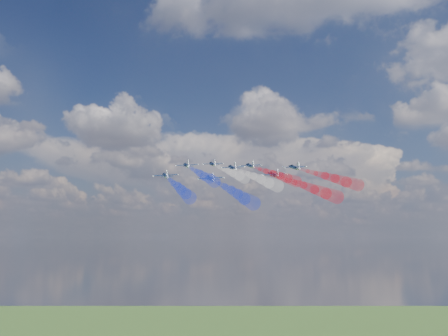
% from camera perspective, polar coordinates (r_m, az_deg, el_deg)
% --- Properties ---
extents(jet_lead, '(12.80, 13.64, 5.91)m').
position_cam_1_polar(jet_lead, '(191.80, -1.35, 0.45)').
color(jet_lead, black).
extents(trail_lead, '(23.49, 34.38, 13.01)m').
position_cam_1_polar(trail_lead, '(168.64, 0.52, -0.37)').
color(trail_lead, white).
extents(jet_inner_left, '(12.80, 13.64, 5.91)m').
position_cam_1_polar(jet_inner_left, '(175.56, -4.38, 0.30)').
color(jet_inner_left, black).
extents(trail_inner_left, '(23.49, 34.38, 13.01)m').
position_cam_1_polar(trail_inner_left, '(152.12, -2.77, -0.63)').
color(trail_inner_left, '#1A2FDF').
extents(jet_inner_right, '(12.80, 13.64, 5.91)m').
position_cam_1_polar(jet_inner_right, '(180.80, 3.04, 0.27)').
color(jet_inner_right, black).
extents(trail_inner_right, '(23.49, 34.38, 13.01)m').
position_cam_1_polar(trail_inner_right, '(158.21, 5.66, -0.63)').
color(trail_inner_right, red).
extents(jet_outer_left, '(12.80, 13.64, 5.91)m').
position_cam_1_polar(jet_outer_left, '(161.35, -6.80, -0.88)').
color(jet_outer_left, black).
extents(trail_outer_left, '(23.49, 34.38, 13.01)m').
position_cam_1_polar(trail_outer_left, '(137.80, -5.45, -2.12)').
color(trail_outer_left, '#1A2FDF').
extents(jet_center_third, '(12.80, 13.64, 5.91)m').
position_cam_1_polar(jet_center_third, '(166.73, 0.96, 0.04)').
color(jet_center_third, black).
extents(trail_center_third, '(23.49, 34.38, 13.01)m').
position_cam_1_polar(trail_center_third, '(143.89, 3.52, -1.00)').
color(trail_center_third, white).
extents(jet_outer_right, '(12.80, 13.64, 5.91)m').
position_cam_1_polar(jet_outer_right, '(172.01, 8.14, 0.07)').
color(jet_outer_right, black).
extents(trail_outer_right, '(23.49, 34.38, 13.01)m').
position_cam_1_polar(trail_outer_right, '(150.29, 11.67, -0.91)').
color(trail_outer_right, red).
extents(jet_rear_left, '(12.80, 13.64, 5.91)m').
position_cam_1_polar(jet_rear_left, '(151.75, -1.60, -1.22)').
color(jet_rear_left, black).
extents(trail_rear_left, '(23.49, 34.38, 13.01)m').
position_cam_1_polar(trail_rear_left, '(128.69, 0.80, -2.60)').
color(trail_rear_left, '#1A2FDF').
extents(jet_rear_right, '(12.80, 13.64, 5.91)m').
position_cam_1_polar(jet_rear_right, '(157.93, 5.74, -0.79)').
color(jet_rear_right, black).
extents(trail_rear_right, '(23.49, 34.38, 13.01)m').
position_cam_1_polar(trail_rear_right, '(135.87, 9.25, -2.01)').
color(trail_rear_right, red).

